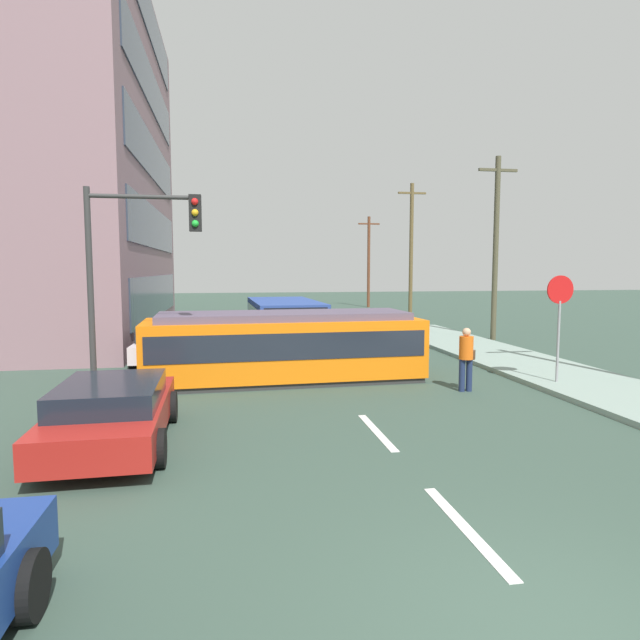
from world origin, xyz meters
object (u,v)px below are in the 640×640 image
at_px(streetcar_tram, 284,345).
at_px(utility_pole_mid, 496,245).
at_px(parked_sedan_mid, 113,412).
at_px(stop_sign, 560,306).
at_px(city_bus, 284,321).
at_px(utility_pole_distant, 369,260).
at_px(pedestrian_crossing, 466,356).
at_px(traffic_light_mast, 135,255).
at_px(utility_pole_far, 411,249).
at_px(parked_sedan_far, 168,343).

height_order(streetcar_tram, utility_pole_mid, utility_pole_mid).
height_order(parked_sedan_mid, stop_sign, stop_sign).
bearing_deg(city_bus, utility_pole_distant, 67.13).
relative_size(pedestrian_crossing, traffic_light_mast, 0.33).
distance_m(pedestrian_crossing, stop_sign, 2.95).
bearing_deg(pedestrian_crossing, parked_sedan_mid, -159.78).
height_order(stop_sign, utility_pole_mid, utility_pole_mid).
height_order(streetcar_tram, utility_pole_far, utility_pole_far).
bearing_deg(utility_pole_mid, traffic_light_mast, -145.71).
bearing_deg(stop_sign, city_bus, 127.95).
xyz_separation_m(stop_sign, utility_pole_mid, (3.04, 9.39, 2.05)).
xyz_separation_m(streetcar_tram, utility_pole_mid, (10.25, 7.30, 3.23)).
distance_m(city_bus, stop_sign, 10.69).
xyz_separation_m(parked_sedan_mid, parked_sedan_far, (-0.00, 9.16, 0.00)).
relative_size(streetcar_tram, pedestrian_crossing, 4.71).
xyz_separation_m(pedestrian_crossing, utility_pole_distant, (5.57, 30.87, 3.00)).
relative_size(utility_pole_mid, utility_pole_distant, 1.08).
height_order(traffic_light_mast, utility_pole_distant, utility_pole_distant).
xyz_separation_m(parked_sedan_far, utility_pole_far, (13.53, 13.51, 3.82)).
relative_size(streetcar_tram, utility_pole_distant, 1.04).
distance_m(streetcar_tram, city_bus, 6.33).
distance_m(parked_sedan_mid, parked_sedan_far, 9.16).
xyz_separation_m(parked_sedan_far, utility_pole_mid, (13.90, 3.34, 3.62)).
bearing_deg(parked_sedan_far, stop_sign, -29.15).
relative_size(streetcar_tram, traffic_light_mast, 1.56).
relative_size(utility_pole_mid, utility_pole_far, 0.95).
bearing_deg(utility_pole_mid, city_bus, -174.02).
xyz_separation_m(pedestrian_crossing, parked_sedan_far, (-8.18, 6.15, -0.32)).
bearing_deg(streetcar_tram, parked_sedan_far, 132.71).
bearing_deg(parked_sedan_far, parked_sedan_mid, -89.99).
xyz_separation_m(city_bus, utility_pole_mid, (9.59, 1.00, 3.14)).
xyz_separation_m(parked_sedan_mid, stop_sign, (10.86, 3.11, 1.57)).
xyz_separation_m(streetcar_tram, city_bus, (0.66, 6.29, 0.09)).
bearing_deg(pedestrian_crossing, traffic_light_mast, -179.98).
distance_m(parked_sedan_far, utility_pole_distant, 28.48).
distance_m(utility_pole_mid, utility_pole_far, 10.18).
bearing_deg(utility_pole_distant, utility_pole_mid, -89.61).
distance_m(traffic_light_mast, utility_pole_far, 23.89).
relative_size(pedestrian_crossing, utility_pole_distant, 0.22).
xyz_separation_m(city_bus, parked_sedan_far, (-4.32, -2.33, -0.49)).
height_order(city_bus, parked_sedan_mid, city_bus).
distance_m(traffic_light_mast, utility_pole_distant, 33.80).
relative_size(city_bus, stop_sign, 2.10).
distance_m(parked_sedan_far, stop_sign, 12.53).
xyz_separation_m(parked_sedan_far, utility_pole_distant, (13.76, 24.72, 3.32)).
bearing_deg(traffic_light_mast, parked_sedan_far, 89.93).
relative_size(traffic_light_mast, utility_pole_distant, 0.67).
distance_m(parked_sedan_mid, utility_pole_distant, 36.72).
height_order(city_bus, utility_pole_mid, utility_pole_mid).
distance_m(streetcar_tram, pedestrian_crossing, 5.03).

